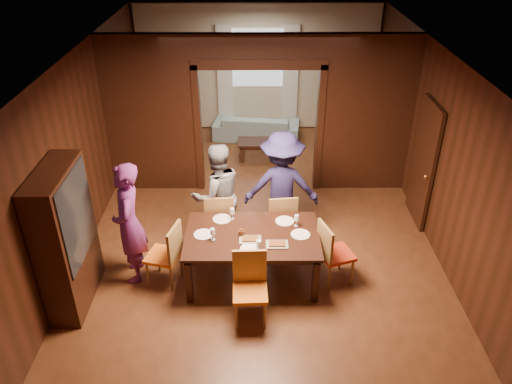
{
  "coord_description": "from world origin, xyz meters",
  "views": [
    {
      "loc": [
        -0.09,
        -6.76,
        4.81
      ],
      "look_at": [
        -0.06,
        -0.4,
        1.05
      ],
      "focal_mm": 35.0,
      "sensor_mm": 36.0,
      "label": 1
    }
  ],
  "objects_px": {
    "hutch": "(66,239)",
    "chair_near": "(250,290)",
    "person_purple": "(129,224)",
    "chair_left": "(163,254)",
    "chair_far_r": "(281,218)",
    "sofa": "(256,127)",
    "dining_table": "(252,256)",
    "chair_far_l": "(220,218)",
    "person_grey": "(217,195)",
    "chair_right": "(336,252)",
    "person_navy": "(282,187)",
    "coffee_table": "(257,150)"
  },
  "relations": [
    {
      "from": "hutch",
      "to": "chair_near",
      "type": "bearing_deg",
      "value": -9.9
    },
    {
      "from": "person_purple",
      "to": "chair_left",
      "type": "xyz_separation_m",
      "value": [
        0.45,
        -0.13,
        -0.43
      ]
    },
    {
      "from": "chair_far_r",
      "to": "hutch",
      "type": "relative_size",
      "value": 0.48
    },
    {
      "from": "sofa",
      "to": "chair_near",
      "type": "relative_size",
      "value": 2.0
    },
    {
      "from": "dining_table",
      "to": "chair_far_l",
      "type": "xyz_separation_m",
      "value": [
        -0.51,
        0.84,
        0.1
      ]
    },
    {
      "from": "person_grey",
      "to": "chair_near",
      "type": "height_order",
      "value": "person_grey"
    },
    {
      "from": "chair_near",
      "to": "person_grey",
      "type": "bearing_deg",
      "value": 104.5
    },
    {
      "from": "chair_far_l",
      "to": "chair_near",
      "type": "relative_size",
      "value": 1.0
    },
    {
      "from": "chair_right",
      "to": "chair_near",
      "type": "relative_size",
      "value": 1.0
    },
    {
      "from": "chair_near",
      "to": "hutch",
      "type": "distance_m",
      "value": 2.48
    },
    {
      "from": "dining_table",
      "to": "chair_far_r",
      "type": "distance_m",
      "value": 0.94
    },
    {
      "from": "person_navy",
      "to": "chair_far_l",
      "type": "bearing_deg",
      "value": 14.91
    },
    {
      "from": "chair_left",
      "to": "chair_far_r",
      "type": "xyz_separation_m",
      "value": [
        1.7,
        0.9,
        0.0
      ]
    },
    {
      "from": "chair_right",
      "to": "chair_near",
      "type": "height_order",
      "value": "same"
    },
    {
      "from": "chair_left",
      "to": "chair_right",
      "type": "xyz_separation_m",
      "value": [
        2.45,
        0.03,
        0.0
      ]
    },
    {
      "from": "chair_left",
      "to": "person_navy",
      "type": "bearing_deg",
      "value": 138.85
    },
    {
      "from": "dining_table",
      "to": "chair_far_r",
      "type": "relative_size",
      "value": 1.93
    },
    {
      "from": "person_purple",
      "to": "coffee_table",
      "type": "bearing_deg",
      "value": 144.41
    },
    {
      "from": "person_grey",
      "to": "chair_right",
      "type": "xyz_separation_m",
      "value": [
        1.73,
        -0.95,
        -0.37
      ]
    },
    {
      "from": "chair_far_l",
      "to": "chair_right",
      "type": "bearing_deg",
      "value": 148.65
    },
    {
      "from": "person_grey",
      "to": "chair_right",
      "type": "height_order",
      "value": "person_grey"
    },
    {
      "from": "chair_right",
      "to": "chair_far_l",
      "type": "bearing_deg",
      "value": 43.56
    },
    {
      "from": "person_purple",
      "to": "person_grey",
      "type": "height_order",
      "value": "person_purple"
    },
    {
      "from": "sofa",
      "to": "chair_far_l",
      "type": "height_order",
      "value": "chair_far_l"
    },
    {
      "from": "chair_near",
      "to": "chair_left",
      "type": "bearing_deg",
      "value": 146.28
    },
    {
      "from": "coffee_table",
      "to": "chair_right",
      "type": "distance_m",
      "value": 4.09
    },
    {
      "from": "sofa",
      "to": "chair_far_r",
      "type": "relative_size",
      "value": 2.0
    },
    {
      "from": "sofa",
      "to": "chair_left",
      "type": "relative_size",
      "value": 2.0
    },
    {
      "from": "person_navy",
      "to": "chair_left",
      "type": "height_order",
      "value": "person_navy"
    },
    {
      "from": "person_purple",
      "to": "sofa",
      "type": "bearing_deg",
      "value": 149.39
    },
    {
      "from": "person_navy",
      "to": "sofa",
      "type": "xyz_separation_m",
      "value": [
        -0.37,
        3.85,
        -0.63
      ]
    },
    {
      "from": "sofa",
      "to": "person_purple",
      "type": "bearing_deg",
      "value": 77.03
    },
    {
      "from": "person_navy",
      "to": "coffee_table",
      "type": "distance_m",
      "value": 2.92
    },
    {
      "from": "chair_far_r",
      "to": "hutch",
      "type": "bearing_deg",
      "value": 17.15
    },
    {
      "from": "sofa",
      "to": "chair_right",
      "type": "relative_size",
      "value": 2.0
    },
    {
      "from": "chair_far_r",
      "to": "hutch",
      "type": "height_order",
      "value": "hutch"
    },
    {
      "from": "person_grey",
      "to": "chair_left",
      "type": "xyz_separation_m",
      "value": [
        -0.72,
        -0.98,
        -0.37
      ]
    },
    {
      "from": "chair_far_l",
      "to": "chair_near",
      "type": "bearing_deg",
      "value": 102.23
    },
    {
      "from": "person_purple",
      "to": "sofa",
      "type": "height_order",
      "value": "person_purple"
    },
    {
      "from": "person_purple",
      "to": "chair_left",
      "type": "bearing_deg",
      "value": 63.38
    },
    {
      "from": "person_purple",
      "to": "chair_near",
      "type": "xyz_separation_m",
      "value": [
        1.68,
        -0.89,
        -0.43
      ]
    },
    {
      "from": "person_navy",
      "to": "chair_left",
      "type": "xyz_separation_m",
      "value": [
        -1.72,
        -1.15,
        -0.43
      ]
    },
    {
      "from": "chair_right",
      "to": "chair_far_r",
      "type": "distance_m",
      "value": 1.15
    },
    {
      "from": "chair_far_l",
      "to": "coffee_table",
      "type": "bearing_deg",
      "value": -105.28
    },
    {
      "from": "sofa",
      "to": "chair_far_r",
      "type": "distance_m",
      "value": 4.13
    },
    {
      "from": "dining_table",
      "to": "chair_far_r",
      "type": "bearing_deg",
      "value": 61.57
    },
    {
      "from": "chair_right",
      "to": "hutch",
      "type": "bearing_deg",
      "value": 76.82
    },
    {
      "from": "dining_table",
      "to": "hutch",
      "type": "height_order",
      "value": "hutch"
    },
    {
      "from": "person_purple",
      "to": "person_navy",
      "type": "bearing_deg",
      "value": 104.76
    },
    {
      "from": "chair_far_r",
      "to": "coffee_table",
      "type": "bearing_deg",
      "value": -89.83
    }
  ]
}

